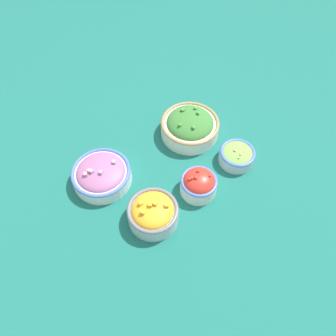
% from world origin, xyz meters
% --- Properties ---
extents(ground_plane, '(3.00, 3.00, 0.00)m').
position_xyz_m(ground_plane, '(0.00, 0.00, 0.00)').
color(ground_plane, '#196056').
extents(bowl_lettuce, '(0.12, 0.12, 0.06)m').
position_xyz_m(bowl_lettuce, '(-0.22, 0.07, 0.03)').
color(bowl_lettuce, '#B2C1CC').
rests_on(bowl_lettuce, ground_plane).
extents(bowl_red_onion, '(0.18, 0.18, 0.08)m').
position_xyz_m(bowl_red_onion, '(0.19, -0.08, 0.03)').
color(bowl_red_onion, white).
rests_on(bowl_red_onion, ground_plane).
extents(bowl_broccoli, '(0.20, 0.20, 0.09)m').
position_xyz_m(bowl_broccoli, '(-0.15, -0.11, 0.04)').
color(bowl_broccoli, silver).
rests_on(bowl_broccoli, ground_plane).
extents(bowl_cherry_tomatoes, '(0.11, 0.11, 0.09)m').
position_xyz_m(bowl_cherry_tomatoes, '(-0.05, 0.10, 0.04)').
color(bowl_cherry_tomatoes, silver).
rests_on(bowl_cherry_tomatoes, ground_plane).
extents(bowl_squash, '(0.15, 0.15, 0.09)m').
position_xyz_m(bowl_squash, '(0.12, 0.12, 0.04)').
color(bowl_squash, '#B2C1CC').
rests_on(bowl_squash, ground_plane).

